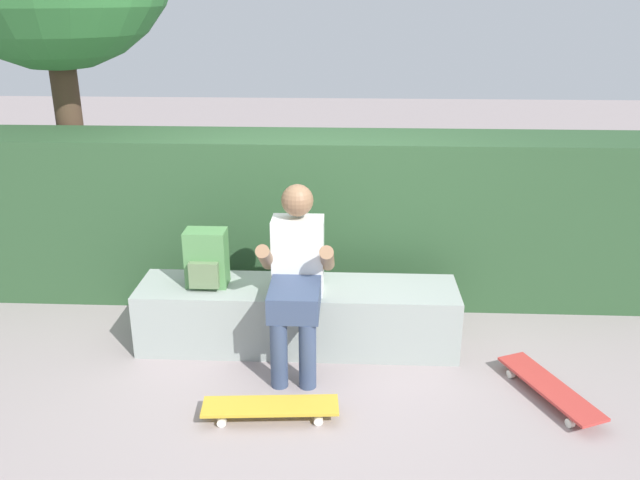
{
  "coord_description": "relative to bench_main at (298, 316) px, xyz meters",
  "views": [
    {
      "loc": [
        0.35,
        -3.88,
        2.36
      ],
      "look_at": [
        0.15,
        0.33,
        0.77
      ],
      "focal_mm": 37.08,
      "sensor_mm": 36.0,
      "label": 1
    }
  ],
  "objects": [
    {
      "name": "skateboard_near_person",
      "position": [
        -0.09,
        -0.88,
        -0.15
      ],
      "size": [
        0.81,
        0.26,
        0.09
      ],
      "color": "gold",
      "rests_on": "ground"
    },
    {
      "name": "ground_plane",
      "position": [
        0.0,
        -0.26,
        -0.23
      ],
      "size": [
        24.0,
        24.0,
        0.0
      ],
      "primitive_type": "plane",
      "color": "gray"
    },
    {
      "name": "backpack_on_bench",
      "position": [
        -0.62,
        -0.01,
        0.42
      ],
      "size": [
        0.28,
        0.23,
        0.4
      ],
      "color": "#51894C",
      "rests_on": "bench_main"
    },
    {
      "name": "bench_main",
      "position": [
        0.0,
        0.0,
        0.0
      ],
      "size": [
        2.22,
        0.51,
        0.45
      ],
      "color": "#969F99",
      "rests_on": "ground"
    },
    {
      "name": "person_skater",
      "position": [
        0.01,
        -0.22,
        0.42
      ],
      "size": [
        0.49,
        0.62,
        1.2
      ],
      "color": "white",
      "rests_on": "ground"
    },
    {
      "name": "skateboard_beside_bench",
      "position": [
        1.6,
        -0.6,
        -0.15
      ],
      "size": [
        0.5,
        0.81,
        0.09
      ],
      "color": "#BC3833",
      "rests_on": "ground"
    },
    {
      "name": "hedge_row",
      "position": [
        -0.31,
        0.89,
        0.43
      ],
      "size": [
        6.15,
        0.67,
        1.32
      ],
      "color": "#2C4F2D",
      "rests_on": "ground"
    }
  ]
}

